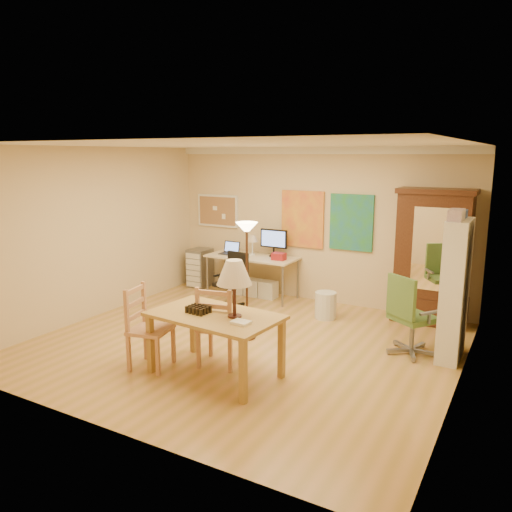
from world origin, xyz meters
The scene contains 16 objects.
floor centered at (0.00, 0.00, 0.00)m, with size 5.50×5.50×0.00m, color #AD863D.
crown_molding centered at (0.00, 2.46, 2.64)m, with size 5.50×0.08×0.12m, color white.
corkboard centered at (-2.05, 2.47, 1.50)m, with size 0.90×0.04×0.62m, color #9E7A4A.
art_panel_left centered at (-0.25, 2.47, 1.45)m, with size 0.80×0.04×1.00m, color yellow.
art_panel_right centered at (0.65, 2.47, 1.45)m, with size 0.75×0.04×0.95m, color teal.
dining_table centered at (0.29, -0.98, 0.90)m, with size 1.58×1.04×1.42m.
ladder_chair_back centered at (0.08, -0.74, 0.48)m, with size 0.56×0.54×1.03m.
ladder_chair_left centered at (-0.64, -1.20, 0.48)m, with size 0.54×0.56×1.02m.
torchiere_lamp centered at (-0.09, 0.24, 1.34)m, with size 0.30×0.30×1.67m.
computer_desk centered at (-1.05, 2.16, 0.46)m, with size 1.66×0.73×1.26m.
office_chair_black centered at (-1.00, 1.28, 0.26)m, with size 0.59×0.59×0.96m.
office_chair_green centered at (2.06, 0.78, 0.29)m, with size 0.67×0.68×1.07m.
drawer_cart centered at (-2.34, 2.24, 0.38)m, with size 0.38×0.45×0.75m.
armoire centered at (2.04, 2.24, 0.90)m, with size 1.13×0.54×2.08m.
bookshelf centered at (2.55, 0.92, 0.89)m, with size 0.27×0.72×1.80m.
wastebin centered at (0.56, 1.61, 0.21)m, with size 0.34×0.34×0.43m, color silver.
Camera 1 is at (3.34, -5.59, 2.58)m, focal length 35.00 mm.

